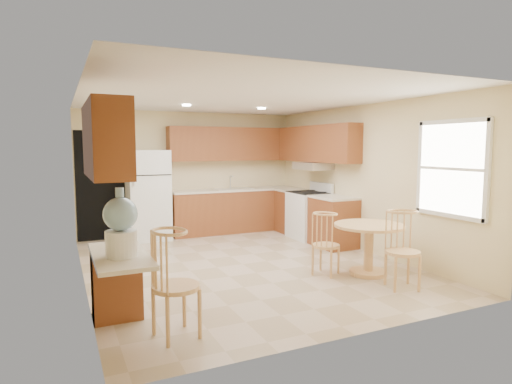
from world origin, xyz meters
name	(u,v)px	position (x,y,z in m)	size (l,w,h in m)	color
floor	(242,264)	(0.00, 0.00, 0.00)	(5.50, 5.50, 0.00)	tan
ceiling	(242,98)	(0.00, 0.00, 2.50)	(4.50, 5.50, 0.02)	white
wall_back	(191,173)	(0.00, 2.75, 1.25)	(4.50, 0.02, 2.50)	beige
wall_front	(359,205)	(0.00, -2.75, 1.25)	(4.50, 0.02, 2.50)	beige
wall_left	(81,189)	(-2.25, 0.00, 1.25)	(0.02, 5.50, 2.50)	beige
wall_right	(362,178)	(2.25, 0.00, 1.25)	(0.02, 5.50, 2.50)	beige
doorway	(102,186)	(-1.75, 2.73, 1.05)	(0.90, 0.02, 2.10)	black
base_cab_back	(235,211)	(0.88, 2.45, 0.43)	(2.75, 0.60, 0.87)	brown
counter_back	(235,190)	(0.88, 2.45, 0.89)	(2.75, 0.63, 0.04)	beige
base_cab_right_a	(293,212)	(1.95, 1.85, 0.43)	(0.60, 0.59, 0.87)	brown
counter_right_a	(293,190)	(1.95, 1.85, 0.89)	(0.63, 0.59, 0.04)	beige
base_cab_right_b	(333,223)	(1.95, 0.40, 0.43)	(0.60, 0.80, 0.87)	brown
counter_right_b	(334,197)	(1.95, 0.40, 0.89)	(0.63, 0.80, 0.04)	beige
upper_cab_back	(232,144)	(0.88, 2.58, 1.85)	(2.75, 0.33, 0.70)	brown
upper_cab_right	(316,144)	(2.08, 1.21, 1.85)	(0.33, 2.42, 0.70)	brown
upper_cab_left	(105,140)	(-2.08, -1.60, 1.85)	(0.33, 1.40, 0.70)	brown
sink	(234,189)	(0.85, 2.45, 0.91)	(0.78, 0.44, 0.01)	silver
range_hood	(313,166)	(2.00, 1.18, 1.42)	(0.50, 0.76, 0.14)	silver
desk_pedestal	(116,284)	(-2.00, -1.32, 0.36)	(0.48, 0.42, 0.72)	brown
desk_top	(120,255)	(-2.00, -1.70, 0.75)	(0.50, 1.20, 0.04)	beige
window	(452,169)	(2.23, -1.85, 1.50)	(0.06, 1.12, 1.30)	white
can_light_a	(186,105)	(-0.50, 1.20, 2.48)	(0.14, 0.14, 0.02)	white
can_light_b	(262,108)	(0.90, 1.20, 2.48)	(0.14, 0.14, 0.02)	white
refrigerator	(148,195)	(-0.95, 2.40, 0.87)	(0.76, 0.74, 1.73)	white
stove	(309,215)	(1.92, 1.18, 0.47)	(0.65, 0.76, 1.09)	white
dining_table	(369,242)	(1.40, -1.23, 0.47)	(0.97, 0.97, 0.72)	#DFAC6F
chair_table_a	(329,239)	(0.85, -1.06, 0.53)	(0.38, 0.49, 0.87)	#DFAC6F
chair_table_b	(409,244)	(1.40, -1.97, 0.60)	(0.43, 0.47, 0.98)	#DFAC6F
chair_desk	(178,275)	(-1.55, -2.15, 0.62)	(0.45, 0.58, 1.02)	#DFAC6F
water_crock	(121,226)	(-2.00, -1.83, 1.06)	(0.31, 0.31, 0.65)	white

